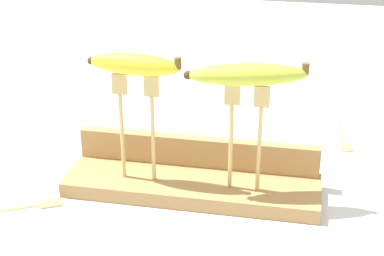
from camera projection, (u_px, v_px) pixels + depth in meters
name	position (u px, v px, depth m)	size (l,w,h in m)	color
ground_plane	(192.00, 192.00, 1.09)	(3.00, 3.00, 0.00)	silver
wooden_board	(192.00, 186.00, 1.08)	(0.45, 0.13, 0.03)	#A87F4C
board_backstop	(198.00, 151.00, 1.11)	(0.44, 0.02, 0.06)	#A87F4C
fork_stand_left	(137.00, 119.00, 1.03)	(0.08, 0.01, 0.19)	tan
fork_stand_right	(246.00, 129.00, 1.00)	(0.07, 0.01, 0.19)	tan
banana_raised_left	(134.00, 64.00, 0.99)	(0.16, 0.04, 0.04)	yellow
banana_raised_right	(248.00, 75.00, 0.96)	(0.20, 0.09, 0.04)	#B2C138
fork_fallen_near	(24.00, 206.00, 1.04)	(0.16, 0.10, 0.01)	tan
fork_fallen_far	(344.00, 138.00, 1.29)	(0.03, 0.17, 0.01)	tan
banana_chunk_near	(182.00, 154.00, 1.18)	(0.07, 0.07, 0.04)	gold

